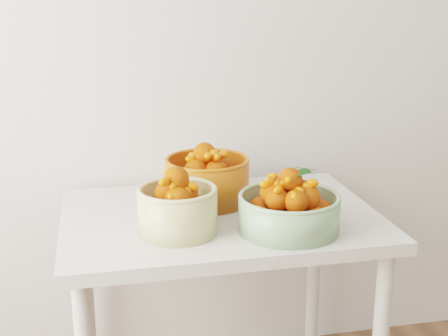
% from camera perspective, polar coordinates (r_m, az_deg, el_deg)
% --- Properties ---
extents(table, '(1.00, 0.70, 0.75)m').
position_cam_1_polar(table, '(2.03, -0.36, -6.72)').
color(table, silver).
rests_on(table, ground).
extents(bowl_cream, '(0.28, 0.28, 0.20)m').
position_cam_1_polar(bowl_cream, '(1.83, -4.27, -3.65)').
color(bowl_cream, '#CEC37F').
rests_on(bowl_cream, table).
extents(bowl_green, '(0.37, 0.37, 0.19)m').
position_cam_1_polar(bowl_green, '(1.85, 6.00, -3.74)').
color(bowl_green, '#82AD7A').
rests_on(bowl_green, table).
extents(bowl_orange, '(0.33, 0.33, 0.20)m').
position_cam_1_polar(bowl_orange, '(2.08, -1.57, -0.98)').
color(bowl_orange, '#C74D10').
rests_on(bowl_orange, table).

